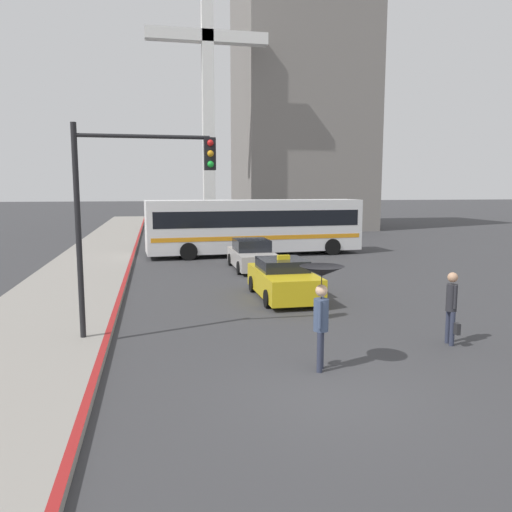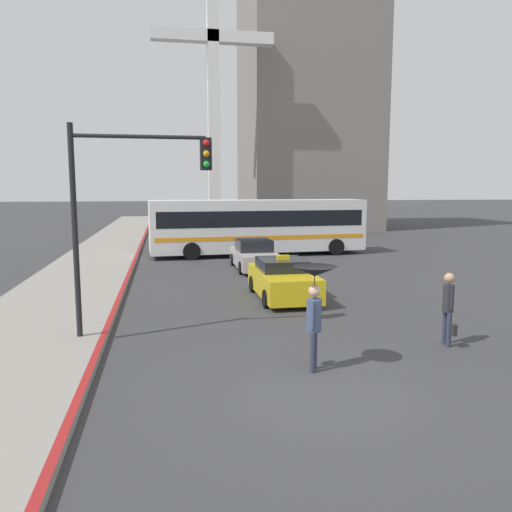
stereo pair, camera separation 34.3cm
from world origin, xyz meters
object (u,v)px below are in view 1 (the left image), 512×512
at_px(city_bus, 255,224).
at_px(sedan_red, 252,256).
at_px(traffic_light, 135,192).
at_px(pedestrian_man, 452,304).
at_px(pedestrian_with_umbrella, 321,291).
at_px(taxi, 283,280).
at_px(monument_cross, 208,81).

bearing_deg(city_bus, sedan_red, -16.39).
relative_size(city_bus, traffic_light, 2.32).
distance_m(sedan_red, pedestrian_man, 12.82).
xyz_separation_m(sedan_red, traffic_light, (-5.02, -10.68, 3.12)).
xyz_separation_m(sedan_red, pedestrian_with_umbrella, (-1.18, -13.62, 1.08)).
xyz_separation_m(pedestrian_man, traffic_light, (-7.59, 1.88, 2.73)).
height_order(sedan_red, traffic_light, traffic_light).
distance_m(sedan_red, traffic_light, 12.20).
height_order(taxi, city_bus, city_bus).
xyz_separation_m(city_bus, pedestrian_man, (1.42, -17.60, -0.75)).
height_order(taxi, pedestrian_with_umbrella, pedestrian_with_umbrella).
relative_size(pedestrian_man, traffic_light, 0.34).
relative_size(taxi, pedestrian_man, 2.29).
relative_size(pedestrian_with_umbrella, monument_cross, 0.11).
distance_m(taxi, traffic_light, 7.10).
distance_m(taxi, monument_cross, 26.14).
bearing_deg(pedestrian_with_umbrella, monument_cross, 24.57).
distance_m(city_bus, pedestrian_with_umbrella, 18.81).
bearing_deg(city_bus, taxi, -9.98).
relative_size(taxi, sedan_red, 0.95).
height_order(taxi, monument_cross, monument_cross).
distance_m(taxi, pedestrian_with_umbrella, 7.22).
bearing_deg(traffic_light, pedestrian_with_umbrella, -37.42).
height_order(taxi, pedestrian_man, pedestrian_man).
height_order(traffic_light, monument_cross, monument_cross).
xyz_separation_m(traffic_light, monument_cross, (4.81, 27.58, 8.44)).
relative_size(taxi, pedestrian_with_umbrella, 1.84).
xyz_separation_m(pedestrian_with_umbrella, traffic_light, (-3.84, 2.94, 2.04)).
relative_size(city_bus, pedestrian_with_umbrella, 5.57).
relative_size(taxi, city_bus, 0.33).
distance_m(taxi, city_bus, 11.72).
relative_size(sedan_red, traffic_light, 0.81).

